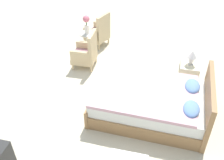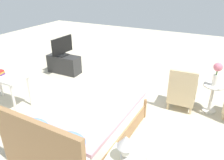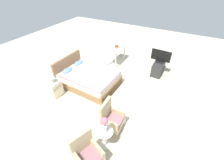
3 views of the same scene
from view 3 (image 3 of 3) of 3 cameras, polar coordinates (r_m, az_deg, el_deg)
name	(u,v)px [view 3 (image 3 of 3)]	position (r m, az deg, el deg)	size (l,w,h in m)	color
ground_plane	(112,93)	(5.54, 0.18, -5.04)	(16.00, 16.00, 0.00)	beige
bed	(88,78)	(5.85, -9.17, 0.77)	(1.54, 2.18, 0.96)	#997047
armchair_by_window_left	(87,154)	(3.77, -9.47, -26.01)	(0.69, 0.69, 0.92)	#CCB284
armchair_by_window_right	(111,118)	(4.27, -0.38, -14.40)	(0.55, 0.55, 0.92)	#CCB284
side_table	(105,137)	(3.93, -2.63, -20.84)	(0.40, 0.40, 0.61)	beige
flower_vase	(104,124)	(3.51, -2.88, -16.32)	(0.17, 0.17, 0.48)	silver
nightstand	(55,89)	(5.67, -21.06, -3.07)	(0.44, 0.41, 0.58)	beige
table_lamp	(51,77)	(5.38, -22.22, 1.06)	(0.22, 0.22, 0.33)	silver
tv_stand	(158,67)	(6.78, 17.25, 4.59)	(0.96, 0.40, 0.52)	#2D2D2D
tv_flatscreen	(161,56)	(6.52, 18.11, 8.61)	(0.22, 0.80, 0.54)	black
vanity_desk	(116,50)	(7.12, 1.70, 11.25)	(1.04, 0.52, 0.73)	silver
book_stack	(117,47)	(7.12, 1.79, 12.60)	(0.22, 0.17, 0.10)	#66387A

